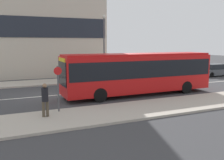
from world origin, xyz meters
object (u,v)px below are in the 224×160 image
object	(u,v)px
street_lamp	(104,40)
parked_car_0	(183,73)
parked_car_1	(215,70)
bus_stop_sign	(58,85)
pedestrian_near_stop	(45,98)
city_bus	(139,71)

from	to	relation	value
street_lamp	parked_car_0	bearing A→B (deg)	-13.65
parked_car_1	bus_stop_sign	xyz separation A→B (m)	(-20.45, -8.56, 0.95)
parked_car_0	parked_car_1	xyz separation A→B (m)	(4.85, 0.20, 0.03)
parked_car_1	bus_stop_sign	distance (m)	22.19
parked_car_1	pedestrian_near_stop	size ratio (longest dim) A/B	2.54
city_bus	parked_car_1	distance (m)	14.99
pedestrian_near_stop	bus_stop_sign	size ratio (longest dim) A/B	0.68
pedestrian_near_stop	parked_car_0	bearing A→B (deg)	26.53
parked_car_1	street_lamp	bearing A→B (deg)	171.97
parked_car_0	bus_stop_sign	xyz separation A→B (m)	(-15.60, -8.36, 0.98)
bus_stop_sign	city_bus	bearing A→B (deg)	22.47
parked_car_0	parked_car_1	world-z (taller)	parked_car_1
parked_car_0	city_bus	bearing A→B (deg)	-147.90
parked_car_0	pedestrian_near_stop	world-z (taller)	pedestrian_near_stop
city_bus	pedestrian_near_stop	world-z (taller)	city_bus
parked_car_1	pedestrian_near_stop	world-z (taller)	pedestrian_near_stop
parked_car_1	bus_stop_sign	bearing A→B (deg)	-157.29
parked_car_0	street_lamp	world-z (taller)	street_lamp
pedestrian_near_stop	bus_stop_sign	xyz separation A→B (m)	(0.84, 0.72, 0.50)
pedestrian_near_stop	street_lamp	bearing A→B (deg)	52.69
bus_stop_sign	parked_car_1	bearing A→B (deg)	22.71
city_bus	street_lamp	bearing A→B (deg)	87.43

